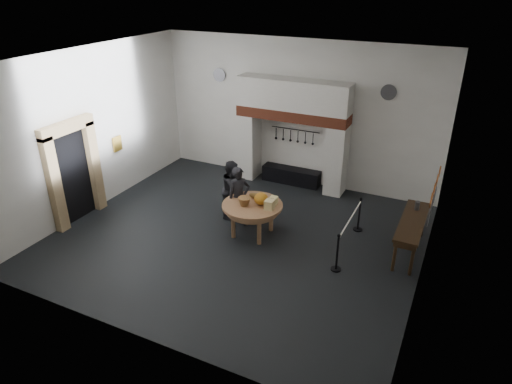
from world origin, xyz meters
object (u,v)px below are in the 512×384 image
at_px(visitor_far, 233,189).
at_px(barrier_post_near, 337,253).
at_px(side_table, 413,221).
at_px(barrier_post_far, 359,215).
at_px(iron_range, 291,176).
at_px(work_table, 252,205).
at_px(visitor_near, 239,197).

xyz_separation_m(visitor_far, barrier_post_near, (3.37, -1.27, -0.37)).
bearing_deg(barrier_post_near, visitor_far, 159.36).
height_order(visitor_far, side_table, visitor_far).
height_order(side_table, barrier_post_far, same).
bearing_deg(iron_range, work_table, -85.44).
distance_m(iron_range, work_table, 3.49).
distance_m(visitor_near, visitor_far, 0.57).
bearing_deg(work_table, barrier_post_near, -13.90).
xyz_separation_m(work_table, side_table, (3.83, 0.86, 0.03)).
bearing_deg(work_table, side_table, 12.73).
relative_size(visitor_near, side_table, 0.76).
distance_m(side_table, barrier_post_far, 1.53).
height_order(work_table, barrier_post_far, barrier_post_far).
bearing_deg(visitor_near, work_table, -74.69).
xyz_separation_m(visitor_near, side_table, (4.35, 0.60, 0.03)).
bearing_deg(iron_range, visitor_far, -103.22).
bearing_deg(barrier_post_near, side_table, 46.87).
distance_m(iron_range, visitor_far, 2.90).
distance_m(work_table, visitor_near, 0.59).
bearing_deg(work_table, iron_range, 94.56).
height_order(iron_range, visitor_near, visitor_near).
bearing_deg(work_table, barrier_post_far, 29.65).
distance_m(visitor_near, barrier_post_far, 3.20).
height_order(iron_range, barrier_post_far, barrier_post_far).
xyz_separation_m(visitor_near, visitor_far, (-0.40, 0.40, -0.02)).
height_order(work_table, visitor_far, visitor_far).
xyz_separation_m(visitor_near, barrier_post_far, (2.97, 1.13, -0.39)).
relative_size(iron_range, barrier_post_far, 2.11).
xyz_separation_m(iron_range, visitor_near, (-0.25, -3.16, 0.59)).
height_order(visitor_near, barrier_post_near, visitor_near).
bearing_deg(barrier_post_far, work_table, -150.35).
height_order(iron_range, barrier_post_near, barrier_post_near).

